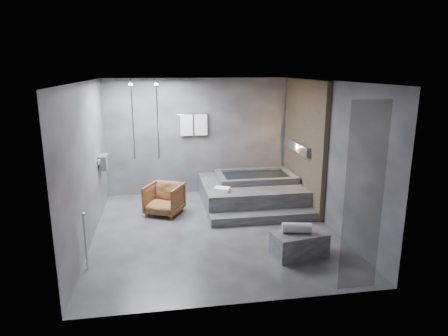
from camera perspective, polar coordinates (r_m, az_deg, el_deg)
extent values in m
plane|color=#2A2A2D|center=(7.76, -1.38, -8.84)|extent=(5.00, 5.00, 0.00)
cube|color=#474749|center=(7.15, -1.51, 12.29)|extent=(4.50, 5.00, 0.04)
cube|color=#343439|center=(9.77, -3.49, 4.50)|extent=(4.50, 0.04, 2.80)
cube|color=#343439|center=(4.96, 2.59, -5.07)|extent=(4.50, 0.04, 2.80)
cube|color=#343439|center=(7.37, -19.03, 0.58)|extent=(0.04, 5.00, 2.80)
cube|color=#343439|center=(7.95, 14.84, 1.83)|extent=(0.04, 5.00, 2.80)
cube|color=#927955|center=(9.06, 11.30, 3.50)|extent=(0.10, 2.40, 2.78)
cube|color=#FF9938|center=(9.05, 10.80, 2.86)|extent=(0.14, 1.20, 0.20)
cube|color=slate|center=(8.78, -16.85, 0.81)|extent=(0.16, 0.42, 0.30)
imported|color=beige|center=(8.69, -16.85, 0.38)|extent=(0.08, 0.08, 0.21)
imported|color=beige|center=(8.89, -16.68, 0.50)|extent=(0.07, 0.07, 0.15)
cylinder|color=silver|center=(9.20, -9.49, 6.89)|extent=(0.04, 0.04, 1.80)
cylinder|color=silver|center=(9.22, -12.93, 6.74)|extent=(0.04, 0.04, 1.80)
cylinder|color=silver|center=(9.62, -4.39, 7.65)|extent=(0.75, 0.02, 0.02)
cube|color=white|center=(9.61, -5.37, 6.12)|extent=(0.30, 0.06, 0.50)
cube|color=white|center=(9.64, -3.34, 6.18)|extent=(0.30, 0.06, 0.50)
cylinder|color=silver|center=(6.53, -19.17, -9.99)|extent=(0.04, 0.04, 0.90)
cube|color=black|center=(5.58, 19.32, -4.20)|extent=(0.55, 0.01, 2.60)
cube|color=#2F2F31|center=(9.20, 3.84, -3.49)|extent=(2.20, 2.00, 0.50)
cube|color=#2F2F31|center=(8.17, 5.71, -7.02)|extent=(2.20, 0.36, 0.18)
cube|color=#37373A|center=(6.83, 10.70, -10.64)|extent=(0.95, 0.63, 0.39)
imported|color=#402210|center=(8.57, -8.55, -4.41)|extent=(0.95, 0.95, 0.65)
cylinder|color=silver|center=(6.73, 10.36, -8.40)|extent=(0.50, 0.27, 0.17)
cube|color=white|center=(8.41, -0.31, -3.08)|extent=(0.38, 0.34, 0.08)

